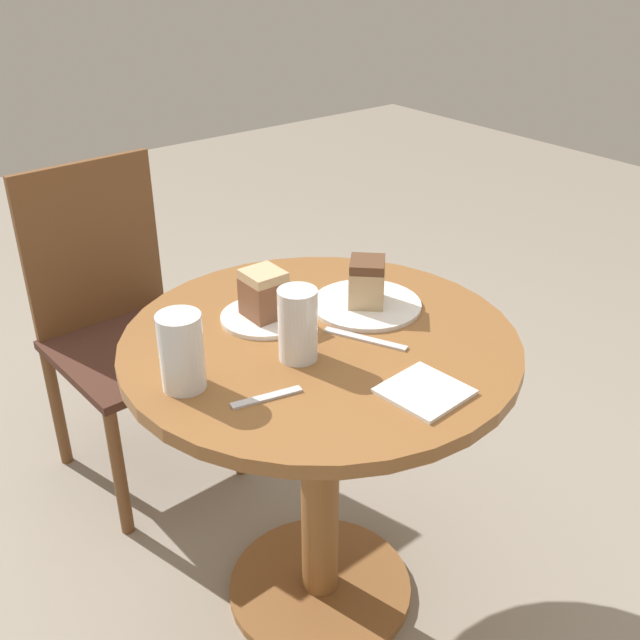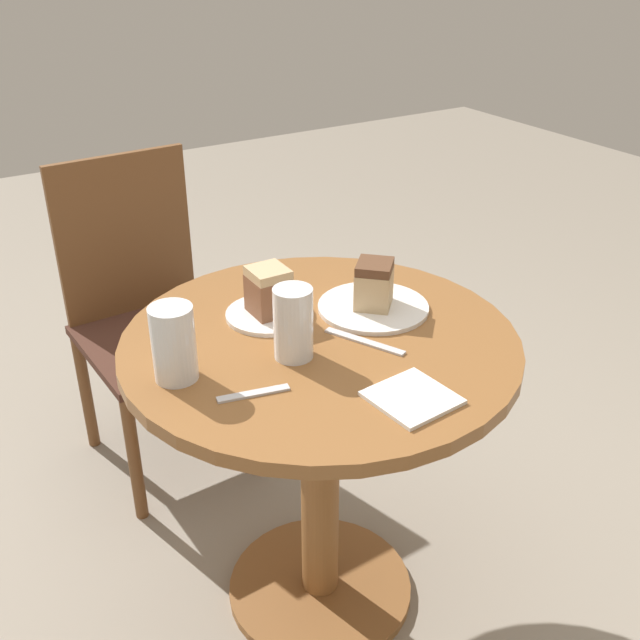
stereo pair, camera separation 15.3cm
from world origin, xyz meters
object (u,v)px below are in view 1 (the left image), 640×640
(plate_far, at_px, (265,317))
(cake_slice_far, at_px, (264,293))
(glass_lemonade, at_px, (298,329))
(glass_water, at_px, (182,356))
(plate_near, at_px, (366,304))
(cake_slice_near, at_px, (367,282))
(chair, at_px, (123,324))

(plate_far, distance_m, cake_slice_far, 0.06)
(glass_lemonade, xyz_separation_m, glass_water, (-0.23, 0.05, 0.00))
(plate_near, xyz_separation_m, cake_slice_near, (0.00, -0.00, 0.06))
(plate_far, bearing_deg, chair, 95.66)
(cake_slice_near, height_order, glass_water, glass_water)
(plate_near, height_order, plate_far, same)
(cake_slice_far, bearing_deg, glass_water, -154.70)
(cake_slice_near, bearing_deg, chair, 110.47)
(plate_far, bearing_deg, plate_near, -23.45)
(cake_slice_far, bearing_deg, cake_slice_near, -23.45)
(glass_lemonade, height_order, glass_water, glass_water)
(chair, xyz_separation_m, glass_lemonade, (0.03, -0.82, 0.33))
(chair, height_order, cake_slice_far, chair)
(cake_slice_near, xyz_separation_m, glass_water, (-0.48, -0.03, 0.00))
(plate_near, distance_m, plate_far, 0.23)
(plate_near, xyz_separation_m, glass_water, (-0.48, -0.03, 0.06))
(cake_slice_near, bearing_deg, glass_water, -175.93)
(glass_water, bearing_deg, cake_slice_far, 25.30)
(plate_near, xyz_separation_m, glass_lemonade, (-0.25, -0.08, 0.06))
(plate_near, bearing_deg, chair, 110.47)
(chair, xyz_separation_m, cake_slice_near, (0.28, -0.74, 0.33))
(cake_slice_near, bearing_deg, plate_near, 90.00)
(plate_near, bearing_deg, plate_far, 156.55)
(glass_water, bearing_deg, plate_far, 25.30)
(glass_lemonade, bearing_deg, cake_slice_far, 77.38)
(chair, relative_size, plate_far, 4.81)
(cake_slice_near, relative_size, glass_lemonade, 0.77)
(chair, distance_m, glass_water, 0.87)
(plate_near, relative_size, glass_water, 1.65)
(glass_lemonade, distance_m, glass_water, 0.23)
(plate_far, height_order, glass_water, glass_water)
(plate_far, bearing_deg, glass_lemonade, -102.62)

